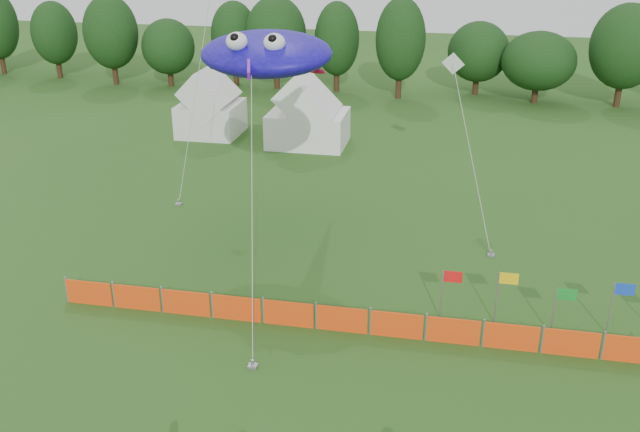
% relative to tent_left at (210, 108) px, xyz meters
% --- Properties ---
extents(treeline, '(104.57, 8.78, 8.36)m').
position_rel_tent_left_xyz_m(treeline, '(14.27, 14.07, 2.36)').
color(treeline, '#382314').
rests_on(treeline, ground).
extents(tent_left, '(4.09, 4.09, 3.61)m').
position_rel_tent_left_xyz_m(tent_left, '(0.00, 0.00, 0.00)').
color(tent_left, silver).
rests_on(tent_left, ground).
extents(tent_right, '(5.11, 4.09, 3.61)m').
position_rel_tent_left_xyz_m(tent_right, '(7.08, -1.06, -0.00)').
color(tent_right, white).
rests_on(tent_right, ground).
extents(barrier_fence, '(21.90, 0.06, 1.00)m').
position_rel_tent_left_xyz_m(barrier_fence, '(13.16, -23.31, -1.32)').
color(barrier_fence, '#FA450D').
rests_on(barrier_fence, ground).
extents(flag_row, '(10.73, 0.53, 2.12)m').
position_rel_tent_left_xyz_m(flag_row, '(21.79, -21.77, -0.44)').
color(flag_row, gray).
rests_on(flag_row, ground).
extents(stingray_kite, '(7.82, 18.85, 9.79)m').
position_rel_tent_left_xyz_m(stingray_kite, '(8.50, -15.40, 6.80)').
color(stingray_kite, '#1D0DC2').
rests_on(stingray_kite, ground).
extents(small_kite_white, '(3.10, 7.26, 7.77)m').
position_rel_tent_left_xyz_m(small_kite_white, '(16.99, -10.97, 3.24)').
color(small_kite_white, white).
rests_on(small_kite_white, ground).
extents(small_kite_dark, '(1.70, 5.33, 13.03)m').
position_rel_tent_left_xyz_m(small_kite_dark, '(3.30, -10.07, 5.15)').
color(small_kite_dark, black).
rests_on(small_kite_dark, ground).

